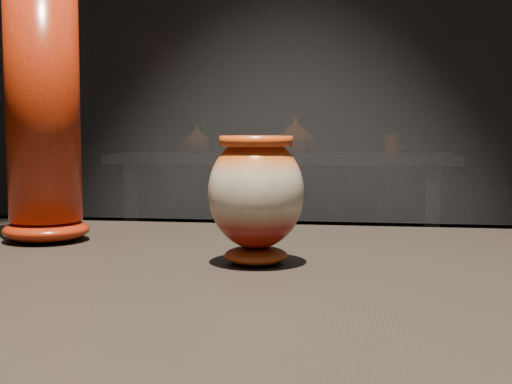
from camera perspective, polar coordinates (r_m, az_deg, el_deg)
main_vase at (r=0.85m, az=0.00°, el=-0.19°), size 0.13×0.13×0.15m
tall_vase at (r=1.06m, az=-16.67°, el=6.37°), size 0.15×0.15×0.39m
back_shelf at (r=4.23m, az=2.09°, el=-0.49°), size 2.00×0.60×0.90m
back_vase_left at (r=4.32m, az=-4.75°, el=4.28°), size 0.22×0.22×0.17m
back_vase_mid at (r=4.19m, az=3.15°, el=4.55°), size 0.24×0.24×0.22m
back_vase_right at (r=4.21m, az=10.77°, el=3.80°), size 0.08×0.08×0.12m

